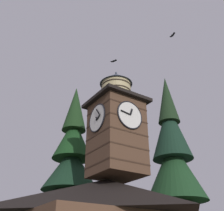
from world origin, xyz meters
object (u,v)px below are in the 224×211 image
Objects in this scene: pine_tree_behind at (69,196)px; flying_bird_high at (114,61)px; moon at (77,193)px; clock_tower at (116,126)px; flying_bird_low at (172,35)px; pine_tree_aside at (175,180)px.

flying_bird_high is at bearing 113.14° from pine_tree_behind.
pine_tree_behind is 34.02m from moon.
clock_tower is 11.36m from flying_bird_low.
pine_tree_aside is at bearing 152.87° from pine_tree_behind.
clock_tower is 4.31× the size of moon.
clock_tower is 39.00m from moon.
flying_bird_low reaches higher than pine_tree_behind.
flying_bird_low is at bearing 75.48° from moon.
moon is 3.12× the size of flying_bird_high.
flying_bird_low is (-3.98, 3.97, 2.15)m from flying_bird_high.
clock_tower is 0.50× the size of pine_tree_behind.
pine_tree_aside reaches higher than clock_tower.
pine_tree_behind is at bearing 62.46° from moon.
flying_bird_high reaches higher than clock_tower.
flying_bird_low is at bearing 58.22° from pine_tree_aside.
pine_tree_aside is (-7.68, -2.15, -2.54)m from clock_tower.
flying_bird_high reaches higher than moon.
pine_tree_behind is 26.86× the size of flying_bird_high.
pine_tree_behind is 23.12× the size of flying_bird_low.
pine_tree_aside reaches higher than pine_tree_behind.
pine_tree_aside is (-8.09, 4.14, 1.55)m from pine_tree_behind.
clock_tower is at bearing -17.79° from flying_bird_low.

